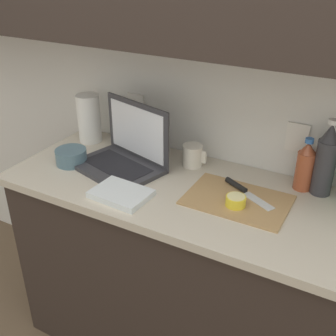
{
  "coord_description": "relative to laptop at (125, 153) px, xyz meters",
  "views": [
    {
      "loc": [
        0.41,
        -1.31,
        1.77
      ],
      "look_at": [
        -0.3,
        -0.01,
        0.98
      ],
      "focal_mm": 45.0,
      "sensor_mm": 36.0,
      "label": 1
    }
  ],
  "objects": [
    {
      "name": "wall_back",
      "position": [
        0.55,
        0.19,
        0.59
      ],
      "size": [
        5.2,
        0.38,
        2.6
      ],
      "color": "white",
      "rests_on": "ground_plane"
    },
    {
      "name": "counter_unit",
      "position": [
        0.57,
        -0.04,
        -0.51
      ],
      "size": [
        1.97,
        0.61,
        0.9
      ],
      "color": "#332823",
      "rests_on": "ground_plane"
    },
    {
      "name": "laptop",
      "position": [
        0.0,
        0.0,
        0.0
      ],
      "size": [
        0.43,
        0.36,
        0.28
      ],
      "rotation": [
        0.0,
        0.0,
        -0.27
      ],
      "color": "#333338",
      "rests_on": "counter_unit"
    },
    {
      "name": "cutting_board",
      "position": [
        0.53,
        -0.03,
        -0.06
      ],
      "size": [
        0.39,
        0.27,
        0.01
      ],
      "primitive_type": "cube",
      "color": "tan",
      "rests_on": "counter_unit"
    },
    {
      "name": "knife",
      "position": [
        0.52,
        0.03,
        -0.05
      ],
      "size": [
        0.24,
        0.14,
        0.02
      ],
      "rotation": [
        0.0,
        0.0,
        -0.48
      ],
      "color": "silver",
      "rests_on": "cutting_board"
    },
    {
      "name": "lemon_half_cut",
      "position": [
        0.54,
        -0.08,
        -0.04
      ],
      "size": [
        0.08,
        0.08,
        0.04
      ],
      "color": "yellow",
      "rests_on": "cutting_board"
    },
    {
      "name": "bottle_oil_tall",
      "position": [
        0.8,
        0.18,
        0.08
      ],
      "size": [
        0.08,
        0.08,
        0.31
      ],
      "color": "#333338",
      "rests_on": "counter_unit"
    },
    {
      "name": "bottle_water_clear",
      "position": [
        0.73,
        0.18,
        0.03
      ],
      "size": [
        0.07,
        0.07,
        0.22
      ],
      "color": "#A34C2D",
      "rests_on": "counter_unit"
    },
    {
      "name": "measuring_cup",
      "position": [
        0.26,
        0.15,
        -0.02
      ],
      "size": [
        0.11,
        0.09,
        0.1
      ],
      "color": "silver",
      "rests_on": "counter_unit"
    },
    {
      "name": "bowl_white",
      "position": [
        -0.23,
        -0.09,
        -0.03
      ],
      "size": [
        0.14,
        0.14,
        0.07
      ],
      "color": "slate",
      "rests_on": "counter_unit"
    },
    {
      "name": "paper_towel_roll",
      "position": [
        -0.31,
        0.15,
        0.05
      ],
      "size": [
        0.11,
        0.11,
        0.24
      ],
      "color": "white",
      "rests_on": "counter_unit"
    },
    {
      "name": "dish_towel",
      "position": [
        0.13,
        -0.22,
        -0.05
      ],
      "size": [
        0.23,
        0.17,
        0.02
      ],
      "primitive_type": "cube",
      "rotation": [
        0.0,
        0.0,
        -0.06
      ],
      "color": "white",
      "rests_on": "counter_unit"
    }
  ]
}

